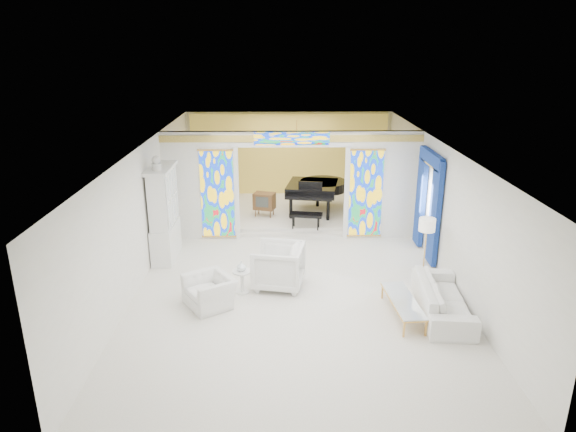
{
  "coord_description": "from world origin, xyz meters",
  "views": [
    {
      "loc": [
        -0.33,
        -11.56,
        5.22
      ],
      "look_at": [
        -0.13,
        0.2,
        1.24
      ],
      "focal_mm": 32.0,
      "sensor_mm": 36.0,
      "label": 1
    }
  ],
  "objects_px": {
    "tv_console": "(264,201)",
    "armchair_left": "(210,291)",
    "china_cabinet": "(164,214)",
    "grand_piano": "(317,188)",
    "coffee_table": "(403,301)",
    "armchair_right": "(278,266)",
    "sofa": "(443,298)"
  },
  "relations": [
    {
      "from": "grand_piano",
      "to": "china_cabinet",
      "type": "bearing_deg",
      "value": -131.45
    },
    {
      "from": "sofa",
      "to": "grand_piano",
      "type": "xyz_separation_m",
      "value": [
        -2.11,
        6.15,
        0.61
      ]
    },
    {
      "from": "coffee_table",
      "to": "tv_console",
      "type": "height_order",
      "value": "tv_console"
    },
    {
      "from": "china_cabinet",
      "to": "grand_piano",
      "type": "xyz_separation_m",
      "value": [
        4.05,
        3.2,
        -0.23
      ]
    },
    {
      "from": "armchair_right",
      "to": "coffee_table",
      "type": "bearing_deg",
      "value": 71.91
    },
    {
      "from": "china_cabinet",
      "to": "sofa",
      "type": "bearing_deg",
      "value": -25.61
    },
    {
      "from": "grand_piano",
      "to": "armchair_right",
      "type": "bearing_deg",
      "value": -93.62
    },
    {
      "from": "sofa",
      "to": "grand_piano",
      "type": "distance_m",
      "value": 6.53
    },
    {
      "from": "china_cabinet",
      "to": "coffee_table",
      "type": "bearing_deg",
      "value": -29.83
    },
    {
      "from": "tv_console",
      "to": "armchair_left",
      "type": "bearing_deg",
      "value": -83.59
    },
    {
      "from": "sofa",
      "to": "coffee_table",
      "type": "relative_size",
      "value": 1.38
    },
    {
      "from": "armchair_left",
      "to": "tv_console",
      "type": "relative_size",
      "value": 1.38
    },
    {
      "from": "china_cabinet",
      "to": "grand_piano",
      "type": "relative_size",
      "value": 0.93
    },
    {
      "from": "grand_piano",
      "to": "coffee_table",
      "type": "bearing_deg",
      "value": -68.11
    },
    {
      "from": "sofa",
      "to": "tv_console",
      "type": "distance_m",
      "value": 6.85
    },
    {
      "from": "sofa",
      "to": "grand_piano",
      "type": "height_order",
      "value": "grand_piano"
    },
    {
      "from": "china_cabinet",
      "to": "armchair_right",
      "type": "distance_m",
      "value": 3.37
    },
    {
      "from": "armchair_right",
      "to": "sofa",
      "type": "bearing_deg",
      "value": 79.9
    },
    {
      "from": "coffee_table",
      "to": "grand_piano",
      "type": "relative_size",
      "value": 0.57
    },
    {
      "from": "china_cabinet",
      "to": "coffee_table",
      "type": "relative_size",
      "value": 1.63
    },
    {
      "from": "china_cabinet",
      "to": "sofa",
      "type": "xyz_separation_m",
      "value": [
        6.17,
        -2.96,
        -0.83
      ]
    },
    {
      "from": "armchair_left",
      "to": "armchair_right",
      "type": "xyz_separation_m",
      "value": [
        1.43,
        0.86,
        0.17
      ]
    },
    {
      "from": "armchair_right",
      "to": "armchair_left",
      "type": "bearing_deg",
      "value": -48.01
    },
    {
      "from": "tv_console",
      "to": "coffee_table",
      "type": "bearing_deg",
      "value": -46.31
    },
    {
      "from": "sofa",
      "to": "armchair_right",
      "type": "bearing_deg",
      "value": 74.26
    },
    {
      "from": "china_cabinet",
      "to": "tv_console",
      "type": "bearing_deg",
      "value": 48.92
    },
    {
      "from": "armchair_left",
      "to": "armchair_right",
      "type": "height_order",
      "value": "armchair_right"
    },
    {
      "from": "sofa",
      "to": "tv_console",
      "type": "relative_size",
      "value": 3.21
    },
    {
      "from": "china_cabinet",
      "to": "grand_piano",
      "type": "bearing_deg",
      "value": 38.27
    },
    {
      "from": "armchair_left",
      "to": "armchair_right",
      "type": "bearing_deg",
      "value": 87.79
    },
    {
      "from": "china_cabinet",
      "to": "tv_console",
      "type": "xyz_separation_m",
      "value": [
        2.42,
        2.77,
        -0.52
      ]
    },
    {
      "from": "china_cabinet",
      "to": "armchair_left",
      "type": "height_order",
      "value": "china_cabinet"
    }
  ]
}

